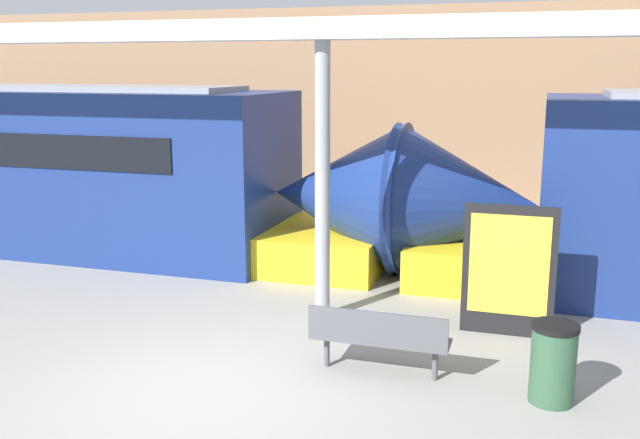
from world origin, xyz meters
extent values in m
plane|color=gray|center=(0.00, 0.00, 0.00)|extent=(60.00, 60.00, 0.00)
cube|color=#937051|center=(0.00, 10.91, 2.50)|extent=(56.00, 0.20, 5.00)
cone|color=navy|center=(2.28, 5.35, 1.32)|extent=(2.39, 2.63, 2.63)
cube|color=yellow|center=(2.51, 5.35, 0.35)|extent=(2.15, 2.46, 0.70)
cone|color=navy|center=(0.06, 5.35, 1.32)|extent=(2.39, 2.63, 2.63)
cube|color=yellow|center=(-0.16, 5.35, 0.35)|extent=(2.15, 2.46, 0.70)
cube|color=#4C4F54|center=(1.79, 1.11, 0.43)|extent=(1.64, 0.44, 0.04)
cube|color=#4C4F54|center=(1.79, 0.91, 0.64)|extent=(1.64, 0.04, 0.37)
cylinder|color=#4C4F54|center=(1.14, 1.11, 0.20)|extent=(0.07, 0.07, 0.41)
cylinder|color=#4C4F54|center=(2.44, 1.11, 0.20)|extent=(0.07, 0.07, 0.41)
cylinder|color=#2D5138|center=(3.73, 0.94, 0.41)|extent=(0.48, 0.48, 0.83)
cylinder|color=black|center=(3.73, 0.94, 0.86)|extent=(0.50, 0.50, 0.06)
cube|color=black|center=(3.14, 2.84, 0.89)|extent=(1.22, 0.06, 1.79)
cube|color=gold|center=(3.14, 2.80, 0.98)|extent=(1.03, 0.01, 1.36)
cylinder|color=gray|center=(0.56, 2.76, 1.95)|extent=(0.22, 0.22, 3.91)
cube|color=silver|center=(0.56, 2.76, 4.05)|extent=(28.00, 0.60, 0.28)
camera|label=1|loc=(3.50, -6.62, 3.56)|focal=40.00mm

